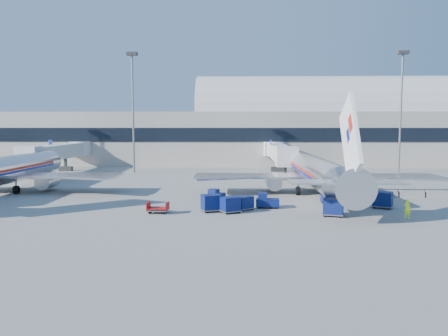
{
  "coord_description": "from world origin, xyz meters",
  "views": [
    {
      "loc": [
        -0.69,
        -52.36,
        8.85
      ],
      "look_at": [
        -2.21,
        6.0,
        3.25
      ],
      "focal_mm": 35.0,
      "sensor_mm": 36.0,
      "label": 1
    }
  ],
  "objects_px": {
    "jetbridge_mid": "(61,152)",
    "barrier_near": "(385,194)",
    "tug_lead": "(267,201)",
    "tug_right": "(332,197)",
    "cart_solo_near": "(333,207)",
    "ramp_worker": "(407,209)",
    "mast_west": "(133,94)",
    "airliner_main": "(317,172)",
    "tug_left": "(215,196)",
    "airliner_mid": "(0,171)",
    "barrier_far": "(438,194)",
    "barrier_mid": "(412,194)",
    "mast_east": "(401,94)",
    "cart_train_b": "(230,204)",
    "cart_solo_far": "(383,199)",
    "cart_train_a": "(245,203)",
    "cart_open_red": "(158,209)",
    "jetbridge_near": "(279,152)",
    "cart_train_c": "(211,203)"
  },
  "relations": [
    {
      "from": "barrier_mid",
      "to": "tug_lead",
      "type": "relative_size",
      "value": 1.16
    },
    {
      "from": "mast_east",
      "to": "cart_train_b",
      "type": "height_order",
      "value": "mast_east"
    },
    {
      "from": "barrier_near",
      "to": "cart_train_b",
      "type": "bearing_deg",
      "value": -151.79
    },
    {
      "from": "barrier_mid",
      "to": "cart_train_a",
      "type": "height_order",
      "value": "cart_train_a"
    },
    {
      "from": "cart_open_red",
      "to": "cart_solo_near",
      "type": "bearing_deg",
      "value": 1.23
    },
    {
      "from": "cart_solo_near",
      "to": "ramp_worker",
      "type": "bearing_deg",
      "value": 11.56
    },
    {
      "from": "airliner_main",
      "to": "mast_west",
      "type": "distance_m",
      "value": 41.12
    },
    {
      "from": "tug_left",
      "to": "cart_solo_near",
      "type": "height_order",
      "value": "cart_solo_near"
    },
    {
      "from": "tug_lead",
      "to": "tug_right",
      "type": "xyz_separation_m",
      "value": [
        7.7,
        2.73,
        0.01
      ]
    },
    {
      "from": "tug_lead",
      "to": "cart_open_red",
      "type": "distance_m",
      "value": 11.71
    },
    {
      "from": "airliner_main",
      "to": "cart_train_c",
      "type": "bearing_deg",
      "value": -137.1
    },
    {
      "from": "airliner_main",
      "to": "tug_left",
      "type": "relative_size",
      "value": 13.52
    },
    {
      "from": "cart_train_c",
      "to": "cart_solo_far",
      "type": "bearing_deg",
      "value": -14.53
    },
    {
      "from": "jetbridge_mid",
      "to": "tug_left",
      "type": "bearing_deg",
      "value": -46.27
    },
    {
      "from": "airliner_main",
      "to": "airliner_mid",
      "type": "bearing_deg",
      "value": 180.0
    },
    {
      "from": "tug_lead",
      "to": "barrier_mid",
      "type": "bearing_deg",
      "value": 25.47
    },
    {
      "from": "airliner_main",
      "to": "cart_solo_far",
      "type": "xyz_separation_m",
      "value": [
        5.29,
        -9.79,
        -1.97
      ]
    },
    {
      "from": "barrier_mid",
      "to": "barrier_far",
      "type": "height_order",
      "value": "same"
    },
    {
      "from": "barrier_mid",
      "to": "tug_lead",
      "type": "height_order",
      "value": "tug_lead"
    },
    {
      "from": "barrier_mid",
      "to": "cart_open_red",
      "type": "xyz_separation_m",
      "value": [
        -29.85,
        -10.65,
        -0.05
      ]
    },
    {
      "from": "cart_solo_far",
      "to": "cart_train_a",
      "type": "bearing_deg",
      "value": -146.1
    },
    {
      "from": "airliner_mid",
      "to": "tug_left",
      "type": "xyz_separation_m",
      "value": [
        29.0,
        -6.52,
        -2.19
      ]
    },
    {
      "from": "tug_right",
      "to": "mast_west",
      "type": "bearing_deg",
      "value": 170.84
    },
    {
      "from": "tug_lead",
      "to": "tug_left",
      "type": "bearing_deg",
      "value": 152.3
    },
    {
      "from": "tug_lead",
      "to": "cart_train_b",
      "type": "xyz_separation_m",
      "value": [
        -3.91,
        -2.81,
        0.14
      ]
    },
    {
      "from": "airliner_mid",
      "to": "cart_train_b",
      "type": "bearing_deg",
      "value": -22.57
    },
    {
      "from": "ramp_worker",
      "to": "cart_solo_far",
      "type": "bearing_deg",
      "value": -31.01
    },
    {
      "from": "airliner_mid",
      "to": "barrier_far",
      "type": "distance_m",
      "value": 56.71
    },
    {
      "from": "mast_west",
      "to": "cart_train_b",
      "type": "relative_size",
      "value": 9.59
    },
    {
      "from": "jetbridge_mid",
      "to": "ramp_worker",
      "type": "distance_m",
      "value": 65.13
    },
    {
      "from": "barrier_mid",
      "to": "cart_solo_far",
      "type": "height_order",
      "value": "cart_solo_far"
    },
    {
      "from": "cart_solo_near",
      "to": "airliner_mid",
      "type": "bearing_deg",
      "value": 177.78
    },
    {
      "from": "jetbridge_near",
      "to": "cart_solo_far",
      "type": "height_order",
      "value": "jetbridge_near"
    },
    {
      "from": "tug_right",
      "to": "cart_open_red",
      "type": "xyz_separation_m",
      "value": [
        -18.97,
        -5.9,
        -0.36
      ]
    },
    {
      "from": "jetbridge_mid",
      "to": "barrier_near",
      "type": "xyz_separation_m",
      "value": [
        52.4,
        -28.81,
        -3.48
      ]
    },
    {
      "from": "airliner_main",
      "to": "cart_open_red",
      "type": "xyz_separation_m",
      "value": [
        -18.55,
        -13.16,
        -2.52
      ]
    },
    {
      "from": "cart_solo_far",
      "to": "airliner_mid",
      "type": "bearing_deg",
      "value": -163.11
    },
    {
      "from": "airliner_mid",
      "to": "tug_right",
      "type": "relative_size",
      "value": 13.32
    },
    {
      "from": "cart_open_red",
      "to": "cart_train_c",
      "type": "bearing_deg",
      "value": 14.56
    },
    {
      "from": "barrier_mid",
      "to": "barrier_far",
      "type": "bearing_deg",
      "value": 0.0
    },
    {
      "from": "cart_solo_near",
      "to": "mast_west",
      "type": "bearing_deg",
      "value": 143.05
    },
    {
      "from": "tug_right",
      "to": "barrier_mid",
      "type": "bearing_deg",
      "value": 61.57
    },
    {
      "from": "airliner_mid",
      "to": "tug_lead",
      "type": "bearing_deg",
      "value": -16.05
    },
    {
      "from": "cart_solo_near",
      "to": "barrier_far",
      "type": "bearing_deg",
      "value": 53.86
    },
    {
      "from": "mast_west",
      "to": "cart_train_c",
      "type": "xyz_separation_m",
      "value": [
        16.84,
        -37.72,
        -13.84
      ]
    },
    {
      "from": "mast_east",
      "to": "barrier_far",
      "type": "xyz_separation_m",
      "value": [
        -5.4,
        -28.0,
        -14.34
      ]
    },
    {
      "from": "tug_left",
      "to": "cart_open_red",
      "type": "xyz_separation_m",
      "value": [
        -5.55,
        -6.64,
        -0.33
      ]
    },
    {
      "from": "barrier_mid",
      "to": "tug_left",
      "type": "height_order",
      "value": "tug_left"
    },
    {
      "from": "barrier_far",
      "to": "tug_right",
      "type": "height_order",
      "value": "tug_right"
    },
    {
      "from": "cart_train_b",
      "to": "cart_open_red",
      "type": "height_order",
      "value": "cart_train_b"
    }
  ]
}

